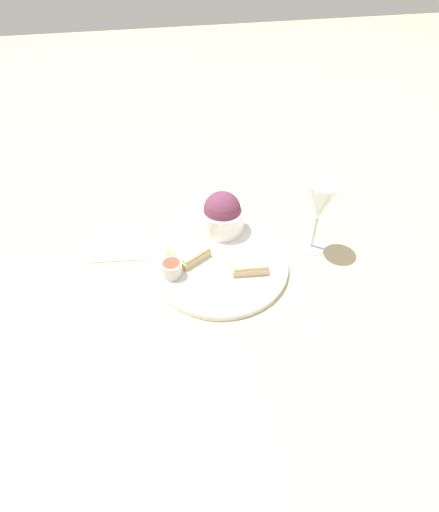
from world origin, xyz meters
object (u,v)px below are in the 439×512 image
(cheese_toast_far, at_px, (189,252))
(fork, at_px, (311,324))
(cheese_toast_near, at_px, (248,262))
(salad_bowl, at_px, (222,214))
(napkin, at_px, (122,239))
(sauce_ramekin, at_px, (172,268))
(wine_glass, at_px, (320,204))

(cheese_toast_far, height_order, fork, cheese_toast_far)
(cheese_toast_near, relative_size, cheese_toast_far, 0.84)
(salad_bowl, distance_m, cheese_toast_far, 0.13)
(cheese_toast_near, relative_size, napkin, 0.51)
(sauce_ramekin, distance_m, cheese_toast_far, 0.07)
(wine_glass, bearing_deg, napkin, -14.08)
(cheese_toast_near, bearing_deg, sauce_ramekin, -2.24)
(wine_glass, bearing_deg, cheese_toast_near, 15.78)
(salad_bowl, xyz_separation_m, cheese_toast_near, (-0.03, 0.14, -0.03))
(sauce_ramekin, bearing_deg, cheese_toast_near, 177.76)
(salad_bowl, relative_size, napkin, 0.64)
(sauce_ramekin, relative_size, cheese_toast_near, 0.54)
(wine_glass, bearing_deg, fork, 69.10)
(sauce_ramekin, bearing_deg, salad_bowl, -136.43)
(napkin, bearing_deg, fork, 137.42)
(napkin, bearing_deg, cheese_toast_near, 149.99)
(cheese_toast_near, height_order, wine_glass, wine_glass)
(salad_bowl, xyz_separation_m, sauce_ramekin, (0.14, 0.13, -0.03))
(wine_glass, bearing_deg, cheese_toast_far, -1.97)
(salad_bowl, relative_size, fork, 0.65)
(sauce_ramekin, xyz_separation_m, cheese_toast_far, (-0.04, -0.05, -0.01))
(cheese_toast_near, xyz_separation_m, cheese_toast_far, (0.13, -0.06, 0.00))
(salad_bowl, bearing_deg, napkin, -5.14)
(salad_bowl, height_order, wine_glass, wine_glass)
(cheese_toast_near, bearing_deg, salad_bowl, -77.11)
(fork, bearing_deg, sauce_ramekin, -35.17)
(cheese_toast_far, relative_size, wine_glass, 0.56)
(cheese_toast_near, relative_size, wine_glass, 0.47)
(salad_bowl, distance_m, fork, 0.34)
(sauce_ramekin, relative_size, wine_glass, 0.25)
(wine_glass, height_order, napkin, wine_glass)
(cheese_toast_near, height_order, napkin, cheese_toast_near)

